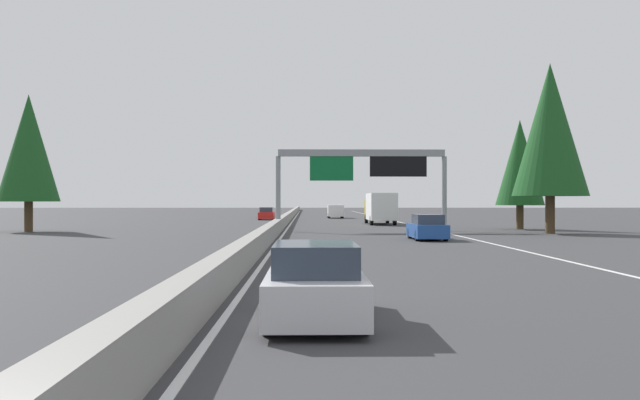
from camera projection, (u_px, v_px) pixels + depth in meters
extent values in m
plane|color=#38383A|center=(287.00, 226.00, 63.22)|extent=(320.00, 320.00, 0.00)
cube|color=gray|center=(289.00, 216.00, 83.21)|extent=(180.00, 0.56, 0.90)
cube|color=silver|center=(400.00, 222.00, 73.43)|extent=(160.00, 0.16, 0.01)
cube|color=silver|center=(292.00, 222.00, 73.22)|extent=(160.00, 0.16, 0.01)
cylinder|color=gray|center=(278.00, 194.00, 51.88)|extent=(0.36, 0.36, 5.53)
cylinder|color=gray|center=(444.00, 194.00, 52.10)|extent=(0.36, 0.36, 5.53)
cube|color=gray|center=(361.00, 153.00, 51.99)|extent=(0.50, 12.32, 0.50)
cube|color=#0C602D|center=(332.00, 168.00, 51.80)|extent=(0.12, 3.20, 1.90)
cube|color=black|center=(398.00, 166.00, 51.89)|extent=(0.16, 4.20, 1.50)
cube|color=silver|center=(315.00, 292.00, 13.22)|extent=(4.40, 1.80, 0.76)
cube|color=#2D3847|center=(315.00, 258.00, 13.00)|extent=(2.46, 1.51, 0.56)
cylinder|color=black|center=(276.00, 294.00, 14.61)|extent=(0.64, 0.22, 0.64)
cylinder|color=black|center=(352.00, 294.00, 14.64)|extent=(0.64, 0.22, 0.64)
cylinder|color=black|center=(269.00, 316.00, 11.79)|extent=(0.64, 0.22, 0.64)
cylinder|color=black|center=(363.00, 316.00, 11.82)|extent=(0.64, 0.22, 0.64)
cube|color=#1E4793|center=(427.00, 231.00, 40.56)|extent=(4.40, 1.80, 0.76)
cube|color=#2D3847|center=(428.00, 219.00, 40.34)|extent=(2.46, 1.51, 0.56)
cylinder|color=black|center=(410.00, 233.00, 41.95)|extent=(0.64, 0.22, 0.64)
cylinder|color=black|center=(436.00, 233.00, 41.98)|extent=(0.64, 0.22, 0.64)
cylinder|color=black|center=(417.00, 235.00, 39.14)|extent=(0.64, 0.22, 0.64)
cylinder|color=black|center=(446.00, 235.00, 39.16)|extent=(0.64, 0.22, 0.64)
cube|color=white|center=(381.00, 207.00, 66.00)|extent=(6.12, 2.40, 2.50)
cube|color=#AD931E|center=(377.00, 209.00, 70.25)|extent=(2.38, 2.30, 1.90)
cylinder|color=black|center=(366.00, 219.00, 70.06)|extent=(0.90, 0.28, 0.90)
cylinder|color=black|center=(387.00, 219.00, 70.10)|extent=(0.90, 0.28, 0.90)
cylinder|color=black|center=(372.00, 220.00, 64.28)|extent=(0.90, 0.28, 0.90)
cylinder|color=black|center=(395.00, 220.00, 64.32)|extent=(0.90, 0.28, 0.90)
cube|color=white|center=(335.00, 211.00, 91.01)|extent=(5.00, 1.95, 1.44)
cube|color=#2D3847|center=(336.00, 209.00, 88.71)|extent=(0.08, 1.48, 0.56)
cylinder|color=black|center=(328.00, 215.00, 92.69)|extent=(0.70, 0.24, 0.70)
cylinder|color=black|center=(341.00, 215.00, 92.72)|extent=(0.70, 0.24, 0.70)
cylinder|color=black|center=(329.00, 216.00, 89.29)|extent=(0.70, 0.24, 0.70)
cylinder|color=black|center=(343.00, 216.00, 89.32)|extent=(0.70, 0.24, 0.70)
cube|color=red|center=(267.00, 215.00, 82.97)|extent=(4.40, 1.80, 0.76)
cube|color=#2D3847|center=(267.00, 210.00, 82.75)|extent=(2.46, 1.51, 0.56)
cylinder|color=black|center=(261.00, 217.00, 84.37)|extent=(0.64, 0.22, 0.64)
cylinder|color=black|center=(274.00, 217.00, 84.40)|extent=(0.64, 0.22, 0.64)
cylinder|color=black|center=(259.00, 217.00, 81.55)|extent=(0.64, 0.22, 0.64)
cylinder|color=black|center=(273.00, 217.00, 81.58)|extent=(0.64, 0.22, 0.64)
cylinder|color=#4C3823|center=(550.00, 215.00, 48.15)|extent=(0.64, 0.64, 2.57)
cone|color=#194C1E|center=(550.00, 129.00, 48.15)|extent=(5.15, 5.15, 9.13)
cylinder|color=#4C3823|center=(520.00, 217.00, 55.29)|extent=(0.57, 0.57, 1.90)
cone|color=#194C1E|center=(520.00, 162.00, 55.30)|extent=(3.80, 3.80, 6.73)
cylinder|color=#4C3823|center=(29.00, 217.00, 50.94)|extent=(0.60, 0.60, 2.19)
cone|color=#194C1E|center=(29.00, 148.00, 50.95)|extent=(4.39, 4.39, 7.78)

